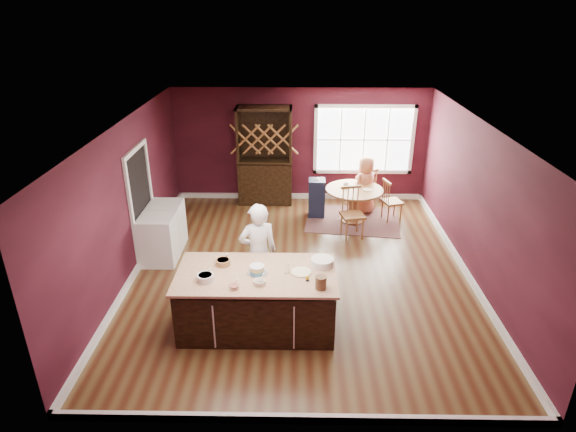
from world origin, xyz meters
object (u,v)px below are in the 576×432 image
Objects in this scene: chair_south at (353,213)px; dryer at (167,225)px; chair_north at (365,188)px; high_chair at (317,197)px; toddler at (319,181)px; seated_woman at (365,185)px; hutch at (265,156)px; layer_cake at (257,269)px; baker at (258,253)px; chair_east at (392,200)px; kitchen_island at (257,301)px; dining_table at (354,198)px; washer at (159,240)px.

dryer is (-3.71, -0.47, -0.08)m from chair_south.
high_chair is (-1.15, -0.48, -0.05)m from chair_north.
seated_woman is at bearing 5.13° from toddler.
chair_south is 0.46× the size of hutch.
chair_north is at bearing 64.42° from layer_cake.
layer_cake is at bearing -132.10° from chair_south.
baker reaches higher than chair_south.
chair_east is at bearing -18.62° from hutch.
high_chair is (1.02, 4.07, -0.53)m from layer_cake.
kitchen_island is 4.91m from hutch.
dryer is (-1.99, 2.55, -0.52)m from layer_cake.
chair_east is at bearing 3.79° from dining_table.
chair_south is at bearing 115.01° from chair_east.
baker is 0.75m from layer_cake.
seated_woman is at bearing -14.09° from hutch.
toddler is 0.11× the size of hutch.
layer_cake is (0.04, -0.74, 0.13)m from baker.
washer is 1.00× the size of dryer.
chair_south is 1.17× the size of dryer.
baker is at bearing -31.01° from washer.
layer_cake is 4.23m from high_chair.
chair_north is at bearing -7.27° from hutch.
layer_cake is at bearing 128.55° from chair_east.
chair_south is at bearing 36.06° from seated_woman.
washer is 0.64m from dryer.
layer_cake is 4.79m from seated_woman.
layer_cake reaches higher than chair_east.
kitchen_island is 4.33m from toddler.
chair_north is at bearing 20.94° from chair_east.
hutch is (-2.01, 1.02, 0.63)m from dining_table.
chair_east is 1.04× the size of dryer.
chair_south is 3.87m from washer.
layer_cake is at bearing 25.62° from chair_north.
kitchen_island is at bearing 27.54° from seated_woman.
chair_south is 1.33m from seated_woman.
kitchen_island is at bearing -104.71° from toddler.
hutch is at bearing -103.19° from baker.
chair_north is at bearing 61.00° from chair_south.
chair_south is 1.17× the size of washer.
chair_east is 1.68m from high_chair.
toddler is at bearing -19.97° from chair_north.
seated_woman is 5.15× the size of toddler.
baker reaches higher than dining_table.
baker reaches higher than dryer.
chair_east reaches higher than washer.
washer is (-1.99, 1.91, -0.52)m from layer_cake.
high_chair is at bearing 35.65° from washer.
layer_cake reaches higher than washer.
layer_cake is 3.50m from chair_south.
baker is at bearing -88.07° from hutch.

